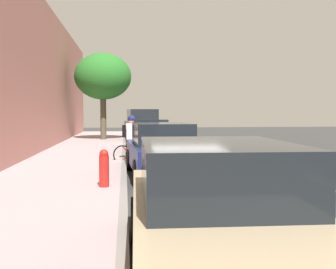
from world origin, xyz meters
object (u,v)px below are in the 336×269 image
Objects in this scene: street_tree_near_cyclist at (103,77)px; fire_hydrant at (104,168)px; cyclist_with_backpack at (131,134)px; parked_suv_grey_nearest at (142,125)px; bicycle_at_curb at (137,154)px; parked_sedan_dark_blue_mid at (162,150)px; parked_sedan_tan_far at (216,214)px; parked_sedan_black_second at (148,137)px.

fire_hydrant is (-0.82, 15.67, -3.34)m from street_tree_near_cyclist.
parked_suv_grey_nearest is at bearing -94.55° from cyclist_with_backpack.
bicycle_at_curb is 4.97m from fire_hydrant.
parked_sedan_dark_blue_mid is 5.34× the size of fire_hydrant.
parked_sedan_dark_blue_mid reaches higher than bicycle_at_curb.
parked_sedan_dark_blue_mid is 7.23m from parked_sedan_tan_far.
fire_hydrant is at bearing 79.96° from parked_sedan_black_second.
cyclist_with_backpack is at bearing -97.18° from fire_hydrant.
cyclist_with_backpack is (0.87, 10.94, 0.02)m from parked_suv_grey_nearest.
street_tree_near_cyclist reaches higher than parked_sedan_black_second.
parked_sedan_black_second is 13.18m from parked_sedan_tan_far.
parked_suv_grey_nearest reaches higher than parked_sedan_black_second.
parked_sedan_black_second is 0.98× the size of parked_sedan_dark_blue_mid.
cyclist_with_backpack reaches higher than parked_sedan_tan_far.
street_tree_near_cyclist reaches higher than bicycle_at_curb.
street_tree_near_cyclist is (2.33, -13.32, 3.18)m from parked_sedan_dark_blue_mid.
cyclist_with_backpack reaches higher than parked_sedan_black_second.
fire_hydrant is (0.89, 4.88, 0.23)m from bicycle_at_curb.
parked_sedan_tan_far reaches higher than bicycle_at_curb.
parked_sedan_tan_far is at bearing 96.23° from street_tree_near_cyclist.
fire_hydrant is at bearing 79.62° from bicycle_at_curb.
cyclist_with_backpack is 0.33× the size of street_tree_near_cyclist.
cyclist_with_backpack is at bearing -85.78° from parked_sedan_tan_far.
parked_sedan_black_second is 3.08m from cyclist_with_backpack.
parked_suv_grey_nearest is 5.73× the size of fire_hydrant.
fire_hydrant is (1.47, 8.31, -0.16)m from parked_sedan_black_second.
parked_suv_grey_nearest is at bearing -90.10° from parked_sedan_dark_blue_mid.
parked_suv_grey_nearest is 10.97m from cyclist_with_backpack.
street_tree_near_cyclist reaches higher than parked_sedan_dark_blue_mid.
parked_sedan_black_second is (0.07, 7.97, -0.27)m from parked_suv_grey_nearest.
street_tree_near_cyclist reaches higher than cyclist_with_backpack.
parked_sedan_dark_blue_mid is (0.03, 13.93, -0.27)m from parked_suv_grey_nearest.
cyclist_with_backpack is at bearing 74.94° from parked_sedan_black_second.
parked_sedan_tan_far is (0.04, 13.18, 0.00)m from parked_sedan_black_second.
parked_suv_grey_nearest is 1.09× the size of parked_sedan_black_second.
bicycle_at_curb is at bearing -100.38° from fire_hydrant.
fire_hydrant is (1.54, 16.28, -0.43)m from parked_suv_grey_nearest.
parked_sedan_tan_far is at bearing 93.13° from bicycle_at_curb.
cyclist_with_backpack reaches higher than parked_sedan_dark_blue_mid.
parked_sedan_dark_blue_mid is at bearing 89.90° from parked_suv_grey_nearest.
parked_suv_grey_nearest is 7.98m from parked_sedan_black_second.
street_tree_near_cyclist is at bearing 14.43° from parked_suv_grey_nearest.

